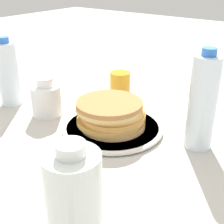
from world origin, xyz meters
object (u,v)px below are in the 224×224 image
at_px(juice_glass, 120,82).
at_px(water_bottle_far, 202,103).
at_px(cream_jug, 46,99).
at_px(plate, 112,127).
at_px(water_bottle_mid, 8,74).
at_px(water_bottle_near, 75,212).
at_px(pancake_stack, 111,114).

height_order(juice_glass, water_bottle_far, water_bottle_far).
bearing_deg(cream_jug, plate, -169.08).
xyz_separation_m(cream_jug, water_bottle_mid, (0.15, 0.01, 0.05)).
distance_m(juice_glass, water_bottle_mid, 0.38).
bearing_deg(water_bottle_near, water_bottle_far, -91.06).
xyz_separation_m(plate, pancake_stack, (0.00, 0.00, 0.04)).
bearing_deg(water_bottle_mid, water_bottle_far, -169.07).
xyz_separation_m(pancake_stack, water_bottle_near, (-0.22, 0.37, 0.05)).
relative_size(pancake_stack, cream_jug, 1.59).
bearing_deg(water_bottle_near, juice_glass, -59.43).
xyz_separation_m(plate, juice_glass, (0.15, -0.25, 0.03)).
relative_size(cream_jug, water_bottle_far, 0.47).
height_order(cream_jug, water_bottle_near, water_bottle_near).
distance_m(plate, water_bottle_far, 0.25).
bearing_deg(juice_glass, plate, 121.35).
bearing_deg(plate, water_bottle_far, -164.97).
relative_size(pancake_stack, juice_glass, 2.58).
bearing_deg(plate, juice_glass, -58.65).
distance_m(water_bottle_near, water_bottle_far, 0.43).
bearing_deg(water_bottle_far, water_bottle_mid, 10.93).
xyz_separation_m(juice_glass, water_bottle_near, (-0.36, 0.62, 0.06)).
bearing_deg(water_bottle_near, plate, -59.97).
bearing_deg(juice_glass, pancake_stack, 120.76).
height_order(plate, juice_glass, juice_glass).
height_order(cream_jug, water_bottle_mid, water_bottle_mid).
xyz_separation_m(water_bottle_mid, water_bottle_far, (-0.59, -0.11, 0.02)).
distance_m(cream_jug, water_bottle_mid, 0.16).
distance_m(pancake_stack, water_bottle_mid, 0.37).
relative_size(plate, water_bottle_mid, 1.27).
relative_size(plate, juice_glass, 3.80).
height_order(juice_glass, cream_jug, cream_jug).
relative_size(plate, water_bottle_far, 1.11).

